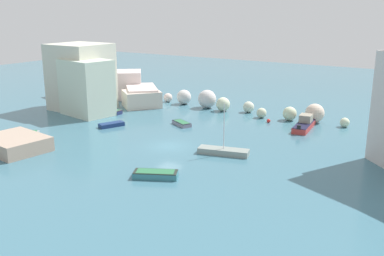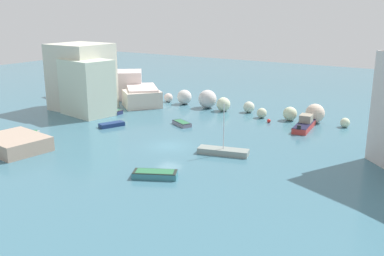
# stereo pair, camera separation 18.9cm
# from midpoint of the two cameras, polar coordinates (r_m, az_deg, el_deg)

# --- Properties ---
(cove_water) EXTENTS (160.00, 160.00, 0.00)m
(cove_water) POSITION_cam_midpoint_polar(r_m,az_deg,el_deg) (48.82, -3.09, -2.37)
(cove_water) COLOR #3E6E81
(cove_water) RESTS_ON ground
(cliff_headland_left) EXTENTS (21.11, 18.78, 9.79)m
(cliff_headland_left) POSITION_cam_midpoint_polar(r_m,az_deg,el_deg) (69.40, -12.54, 5.72)
(cliff_headland_left) COLOR beige
(cliff_headland_left) RESTS_ON ground
(rock_breakwater) EXTENTS (33.28, 3.64, 2.79)m
(rock_breakwater) POSITION_cam_midpoint_polar(r_m,az_deg,el_deg) (65.55, 4.63, 3.23)
(rock_breakwater) COLOR beige
(rock_breakwater) RESTS_ON ground
(stone_dock) EXTENTS (7.40, 6.11, 1.55)m
(stone_dock) POSITION_cam_midpoint_polar(r_m,az_deg,el_deg) (50.85, -22.15, -1.88)
(stone_dock) COLOR tan
(stone_dock) RESTS_ON ground
(channel_buoy) EXTENTS (0.51, 0.51, 0.51)m
(channel_buoy) POSITION_cam_midpoint_polar(r_m,az_deg,el_deg) (59.55, 9.84, 0.94)
(channel_buoy) COLOR red
(channel_buoy) RESTS_ON cove_water
(moored_boat_0) EXTENTS (5.53, 2.80, 5.42)m
(moored_boat_0) POSITION_cam_midpoint_polar(r_m,az_deg,el_deg) (46.09, 4.00, -3.03)
(moored_boat_0) COLOR gray
(moored_boat_0) RESTS_ON cove_water
(moored_boat_1) EXTENTS (2.40, 6.42, 1.69)m
(moored_boat_1) POSITION_cam_midpoint_polar(r_m,az_deg,el_deg) (57.54, 14.34, 0.50)
(moored_boat_1) COLOR #C03A37
(moored_boat_1) RESTS_ON cove_water
(moored_boat_2) EXTENTS (3.94, 1.31, 0.59)m
(moored_boat_2) POSITION_cam_midpoint_polar(r_m,az_deg,el_deg) (65.22, -10.68, 2.20)
(moored_boat_2) COLOR navy
(moored_boat_2) RESTS_ON cove_water
(moored_boat_3) EXTENTS (4.26, 3.14, 0.64)m
(moored_boat_3) POSITION_cam_midpoint_polar(r_m,az_deg,el_deg) (39.91, -4.90, -6.02)
(moored_boat_3) COLOR teal
(moored_boat_3) RESTS_ON cove_water
(moored_boat_4) EXTENTS (3.35, 2.57, 0.51)m
(moored_boat_4) POSITION_cam_midpoint_polar(r_m,az_deg,el_deg) (57.32, -1.45, 0.61)
(moored_boat_4) COLOR gray
(moored_boat_4) RESTS_ON cove_water
(moored_boat_5) EXTENTS (3.39, 3.21, 0.70)m
(moored_boat_5) POSITION_cam_midpoint_polar(r_m,az_deg,el_deg) (55.65, -21.05, -0.81)
(moored_boat_5) COLOR #8F989D
(moored_boat_5) RESTS_ON cove_water
(moored_boat_6) EXTENTS (2.41, 3.45, 0.51)m
(moored_boat_6) POSITION_cam_midpoint_polar(r_m,az_deg,el_deg) (57.65, -10.53, 0.43)
(moored_boat_6) COLOR navy
(moored_boat_6) RESTS_ON cove_water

